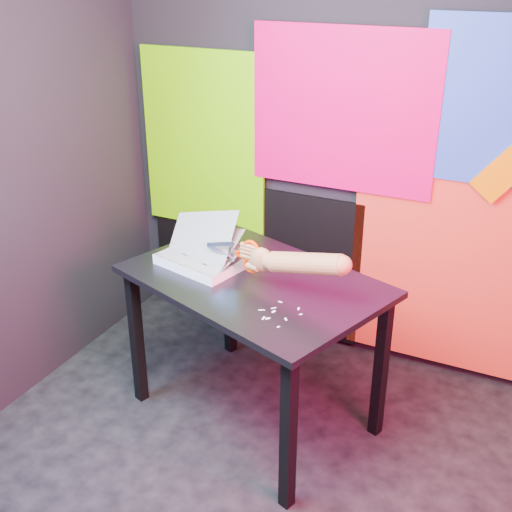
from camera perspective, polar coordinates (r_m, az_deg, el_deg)
The scene contains 7 objects.
room at distance 1.87m, azimuth 0.46°, elevation 3.40°, with size 3.01×3.01×2.71m.
backdrop at distance 3.29m, azimuth 12.49°, elevation 5.31°, with size 2.88×0.05×2.08m.
work_table at distance 2.88m, azimuth -0.18°, elevation -3.73°, with size 1.29×1.06×0.75m.
printout_stack at distance 2.95m, azimuth -4.80°, elevation -0.26°, with size 0.42×0.35×0.28m.
scissors at distance 2.74m, azimuth -0.78°, elevation 0.03°, with size 0.27×0.04×0.15m.
hand_forearm at distance 2.61m, azimuth 3.76°, elevation -0.58°, with size 0.50×0.13×0.17m.
paper_clippings at distance 2.56m, azimuth 1.84°, elevation -5.15°, with size 0.17×0.19×0.00m.
Camera 1 is at (0.74, -1.56, 2.04)m, focal length 45.00 mm.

